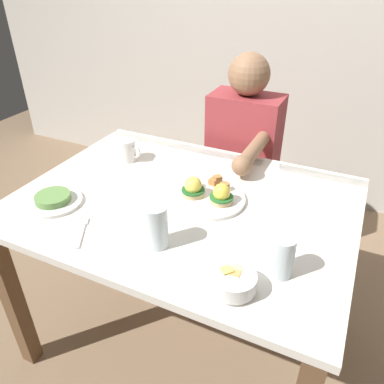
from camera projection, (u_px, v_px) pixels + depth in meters
The scene contains 10 objects.
ground_plane at pixel (186, 332), 1.75m from camera, with size 6.00×6.00×0.00m, color #7F664C.
dining_table at pixel (184, 223), 1.42m from camera, with size 1.20×0.90×0.74m.
eggs_benedict_plate at pixel (208, 195), 1.35m from camera, with size 0.27×0.27×0.09m.
fruit_bowl at pixel (234, 282), 0.97m from camera, with size 0.12×0.12×0.06m.
coffee_mug at pixel (127, 150), 1.60m from camera, with size 0.11×0.08×0.09m.
fork at pixel (82, 230), 1.20m from camera, with size 0.09×0.14×0.00m.
water_glass_near at pixel (281, 259), 1.01m from camera, with size 0.07×0.07×0.12m.
water_glass_far at pixel (156, 229), 1.12m from camera, with size 0.07×0.07×0.14m.
side_plate at pixel (53, 200), 1.33m from camera, with size 0.20×0.20×0.04m.
diner_person at pixel (242, 156), 1.86m from camera, with size 0.34×0.54×1.14m.
Camera 1 is at (0.52, -1.02, 1.48)m, focal length 35.09 mm.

